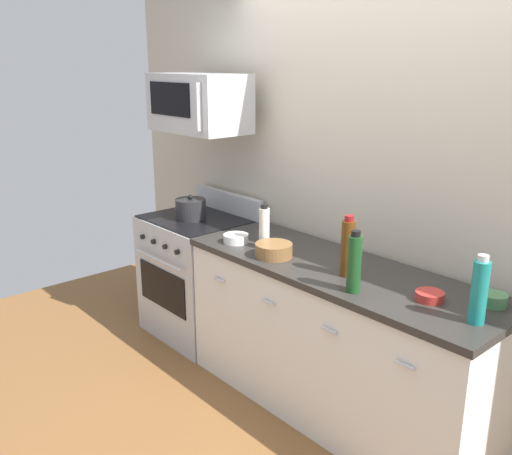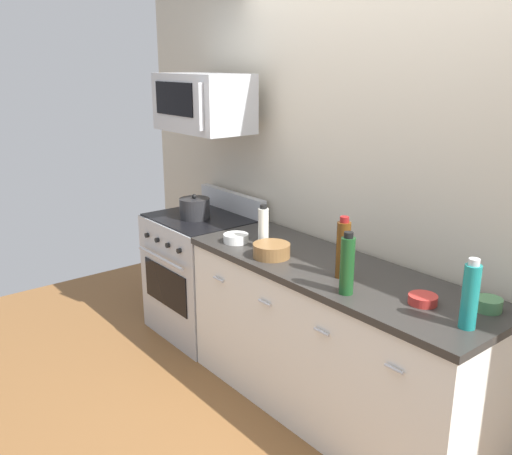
% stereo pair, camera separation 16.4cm
% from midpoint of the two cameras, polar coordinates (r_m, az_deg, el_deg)
% --- Properties ---
extents(ground_plane, '(6.07, 6.07, 0.00)m').
position_cam_midpoint_polar(ground_plane, '(3.60, 6.37, -17.87)').
color(ground_plane, brown).
extents(back_wall, '(5.06, 0.10, 2.70)m').
position_cam_midpoint_polar(back_wall, '(3.36, 11.84, 4.55)').
color(back_wall, beige).
rests_on(back_wall, ground_plane).
extents(counter_unit, '(1.97, 0.66, 0.92)m').
position_cam_midpoint_polar(counter_unit, '(3.36, 6.62, -11.39)').
color(counter_unit, silver).
rests_on(counter_unit, ground_plane).
extents(range_oven, '(0.76, 0.69, 1.07)m').
position_cam_midpoint_polar(range_oven, '(4.29, -6.95, -4.83)').
color(range_oven, '#B7BABF').
rests_on(range_oven, ground_plane).
extents(microwave, '(0.74, 0.44, 0.40)m').
position_cam_midpoint_polar(microwave, '(4.03, -7.06, 12.51)').
color(microwave, '#B7BABF').
extents(bottle_wine_amber, '(0.07, 0.07, 0.34)m').
position_cam_midpoint_polar(bottle_wine_amber, '(3.00, 7.81, -2.04)').
color(bottle_wine_amber, '#59330F').
rests_on(bottle_wine_amber, countertop_slab).
extents(bottle_vinegar_white, '(0.07, 0.07, 0.28)m').
position_cam_midpoint_polar(bottle_vinegar_white, '(3.42, -0.52, -0.02)').
color(bottle_vinegar_white, silver).
rests_on(bottle_vinegar_white, countertop_slab).
extents(bottle_sparkling_teal, '(0.07, 0.07, 0.32)m').
position_cam_midpoint_polar(bottle_sparkling_teal, '(2.60, 20.16, -6.15)').
color(bottle_sparkling_teal, '#197F7A').
rests_on(bottle_sparkling_teal, countertop_slab).
extents(bottle_wine_green, '(0.07, 0.07, 0.32)m').
position_cam_midpoint_polar(bottle_wine_green, '(2.80, 8.35, -3.63)').
color(bottle_wine_green, '#19471E').
rests_on(bottle_wine_green, countertop_slab).
extents(bowl_wooden_salad, '(0.22, 0.22, 0.08)m').
position_cam_midpoint_polar(bowl_wooden_salad, '(3.30, 0.40, -2.29)').
color(bowl_wooden_salad, brown).
rests_on(bowl_wooden_salad, countertop_slab).
extents(bowl_white_ceramic, '(0.16, 0.16, 0.05)m').
position_cam_midpoint_polar(bowl_white_ceramic, '(3.56, -3.38, -1.10)').
color(bowl_white_ceramic, white).
rests_on(bowl_white_ceramic, countertop_slab).
extents(bowl_green_glaze, '(0.13, 0.13, 0.06)m').
position_cam_midpoint_polar(bowl_green_glaze, '(2.86, 21.58, -6.84)').
color(bowl_green_glaze, '#477A4C').
rests_on(bowl_green_glaze, countertop_slab).
extents(bowl_red_small, '(0.14, 0.14, 0.04)m').
position_cam_midpoint_polar(bowl_red_small, '(2.82, 15.72, -6.74)').
color(bowl_red_small, '#B72D28').
rests_on(bowl_red_small, countertop_slab).
extents(stockpot, '(0.22, 0.22, 0.18)m').
position_cam_midpoint_polar(stockpot, '(4.10, -7.81, 1.87)').
color(stockpot, '#262628').
rests_on(stockpot, range_oven).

